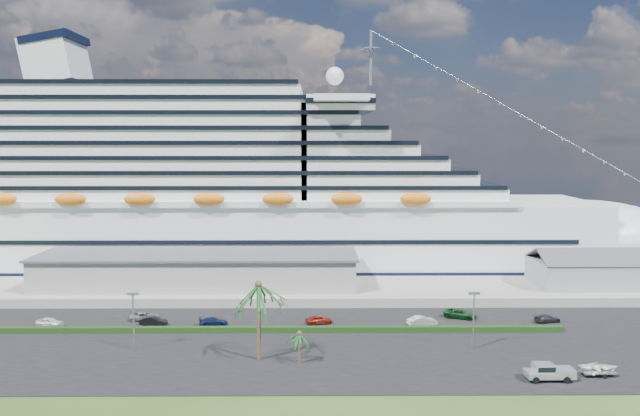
{
  "coord_description": "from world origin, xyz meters",
  "views": [
    {
      "loc": [
        -2.34,
        -77.67,
        29.58
      ],
      "look_at": [
        -1.57,
        30.0,
        17.94
      ],
      "focal_mm": 35.0,
      "sensor_mm": 36.0,
      "label": 1
    }
  ],
  "objects_px": {
    "pickup_truck": "(549,371)",
    "boat_trailer": "(599,368)",
    "parked_car_3": "(213,321)",
    "cruise_ship": "(231,197)"
  },
  "relations": [
    {
      "from": "pickup_truck",
      "to": "boat_trailer",
      "type": "height_order",
      "value": "pickup_truck"
    },
    {
      "from": "boat_trailer",
      "to": "parked_car_3",
      "type": "bearing_deg",
      "value": 156.98
    },
    {
      "from": "cruise_ship",
      "to": "boat_trailer",
      "type": "height_order",
      "value": "cruise_ship"
    },
    {
      "from": "boat_trailer",
      "to": "pickup_truck",
      "type": "bearing_deg",
      "value": -168.99
    },
    {
      "from": "pickup_truck",
      "to": "parked_car_3",
      "type": "bearing_deg",
      "value": 152.6
    },
    {
      "from": "parked_car_3",
      "to": "cruise_ship",
      "type": "bearing_deg",
      "value": -4.08
    },
    {
      "from": "cruise_ship",
      "to": "boat_trailer",
      "type": "relative_size",
      "value": 34.34
    },
    {
      "from": "parked_car_3",
      "to": "pickup_truck",
      "type": "distance_m",
      "value": 50.94
    },
    {
      "from": "parked_car_3",
      "to": "pickup_truck",
      "type": "xyz_separation_m",
      "value": [
        45.23,
        -23.44,
        0.5
      ]
    },
    {
      "from": "cruise_ship",
      "to": "pickup_truck",
      "type": "relative_size",
      "value": 31.9
    }
  ]
}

